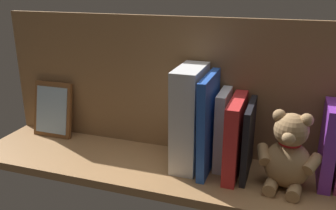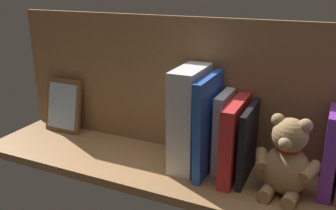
% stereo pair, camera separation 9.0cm
% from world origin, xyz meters
% --- Properties ---
extents(ground_plane, '(1.08, 0.27, 0.02)m').
position_xyz_m(ground_plane, '(0.00, 0.00, -0.01)').
color(ground_plane, '#A87A4C').
extents(shelf_back_panel, '(1.08, 0.02, 0.37)m').
position_xyz_m(shelf_back_panel, '(0.00, -0.11, 0.19)').
color(shelf_back_panel, olive).
rests_on(shelf_back_panel, ground_plane).
extents(book_2, '(0.03, 0.12, 0.20)m').
position_xyz_m(book_2, '(-0.38, -0.04, 0.10)').
color(book_2, purple).
rests_on(book_2, ground_plane).
extents(teddy_bear, '(0.15, 0.13, 0.19)m').
position_xyz_m(teddy_bear, '(-0.30, 0.01, 0.08)').
color(teddy_bear, tan).
rests_on(teddy_bear, ground_plane).
extents(book_3, '(0.01, 0.15, 0.18)m').
position_xyz_m(book_3, '(-0.20, -0.02, 0.09)').
color(book_3, black).
rests_on(book_3, ground_plane).
extents(book_4, '(0.03, 0.17, 0.19)m').
position_xyz_m(book_4, '(-0.17, -0.02, 0.10)').
color(book_4, red).
rests_on(book_4, ground_plane).
extents(book_5, '(0.02, 0.11, 0.20)m').
position_xyz_m(book_5, '(-0.13, -0.05, 0.10)').
color(book_5, silver).
rests_on(book_5, ground_plane).
extents(book_6, '(0.02, 0.17, 0.25)m').
position_xyz_m(book_6, '(-0.10, -0.02, 0.12)').
color(book_6, blue).
rests_on(book_6, ground_plane).
extents(dictionary_thick_white, '(0.06, 0.15, 0.26)m').
position_xyz_m(dictionary_thick_white, '(-0.05, -0.02, 0.13)').
color(dictionary_thick_white, silver).
rests_on(dictionary_thick_white, ground_plane).
extents(picture_frame_leaning, '(0.13, 0.05, 0.17)m').
position_xyz_m(picture_frame_leaning, '(0.40, -0.07, 0.08)').
color(picture_frame_leaning, brown).
rests_on(picture_frame_leaning, ground_plane).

